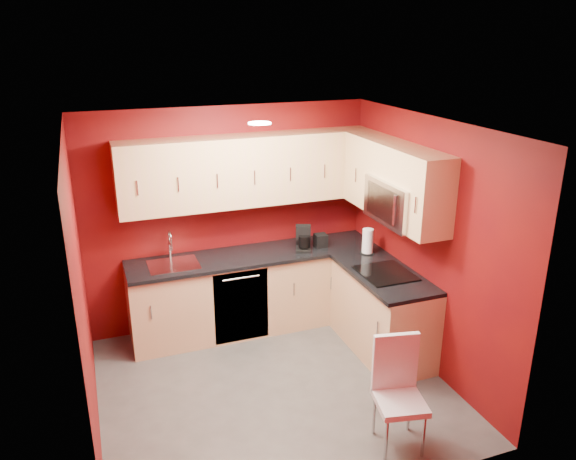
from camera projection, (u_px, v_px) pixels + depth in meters
floor at (273, 387)px, 5.40m from camera, size 3.20×3.20×0.00m
ceiling at (271, 127)px, 4.56m from camera, size 3.20×3.20×0.00m
wall_back at (229, 218)px, 6.31m from camera, size 3.20×0.00×3.20m
wall_front at (347, 353)px, 3.66m from camera, size 3.20×0.00×3.20m
wall_left at (82, 296)px, 4.46m from camera, size 0.00×3.00×3.00m
wall_right at (426, 245)px, 5.51m from camera, size 0.00×3.00×3.00m
base_cabinets_back at (255, 292)px, 6.38m from camera, size 2.80×0.60×0.87m
base_cabinets_right at (382, 313)px, 5.90m from camera, size 0.60×1.30×0.87m
countertop_back at (255, 255)px, 6.21m from camera, size 2.80×0.63×0.04m
countertop_right at (384, 274)px, 5.73m from camera, size 0.63×1.27×0.04m
upper_cabinets_back at (250, 170)px, 6.03m from camera, size 2.80×0.35×0.75m
upper_cabinets_right at (392, 173)px, 5.63m from camera, size 0.35×1.55×0.75m
microwave at (400, 202)px, 5.48m from camera, size 0.42×0.76×0.42m
cooktop at (385, 273)px, 5.69m from camera, size 0.50×0.55×0.01m
sink at (173, 261)px, 5.92m from camera, size 0.52×0.42×0.35m
dishwasher_front at (241, 306)px, 6.04m from camera, size 0.60×0.02×0.82m
downlight at (260, 123)px, 4.83m from camera, size 0.20×0.20×0.01m
coffee_maker at (303, 239)px, 6.26m from camera, size 0.24×0.27×0.28m
napkin_holder at (321, 240)px, 6.40m from camera, size 0.14×0.14×0.15m
paper_towel at (368, 241)px, 6.17m from camera, size 0.16×0.16×0.28m
dining_chair at (400, 397)px, 4.49m from camera, size 0.45×0.47×0.94m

